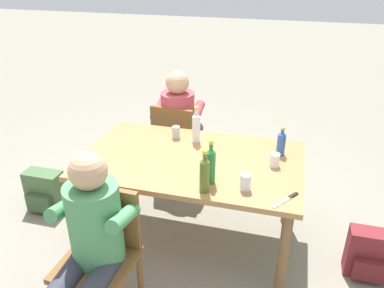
{
  "coord_description": "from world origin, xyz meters",
  "views": [
    {
      "loc": [
        0.67,
        -2.44,
        2.15
      ],
      "look_at": [
        0.0,
        0.0,
        0.88
      ],
      "focal_mm": 35.85,
      "sensor_mm": 36.0,
      "label": 1
    }
  ],
  "objects_px": {
    "dining_table": "(192,168)",
    "backpack_by_near_side": "(45,192)",
    "chair_near_left": "(102,248)",
    "cup_glass": "(245,182)",
    "cup_white": "(275,160)",
    "table_knife": "(287,199)",
    "chair_far_left": "(177,140)",
    "bottle_green": "(211,165)",
    "bottle_blue": "(281,143)",
    "bottle_olive": "(204,174)",
    "bottle_clear": "(196,127)",
    "backpack_by_far_side": "(370,255)",
    "cup_steel": "(176,132)",
    "person_in_white_shirt": "(180,120)",
    "person_in_plaid_shirt": "(90,239)"
  },
  "relations": [
    {
      "from": "dining_table",
      "to": "backpack_by_far_side",
      "type": "relative_size",
      "value": 4.27
    },
    {
      "from": "bottle_blue",
      "to": "cup_steel",
      "type": "bearing_deg",
      "value": 175.44
    },
    {
      "from": "bottle_olive",
      "to": "cup_steel",
      "type": "xyz_separation_m",
      "value": [
        -0.42,
        0.71,
        -0.08
      ]
    },
    {
      "from": "person_in_plaid_shirt",
      "to": "backpack_by_near_side",
      "type": "height_order",
      "value": "person_in_plaid_shirt"
    },
    {
      "from": "cup_glass",
      "to": "cup_steel",
      "type": "xyz_separation_m",
      "value": [
        -0.67,
        0.63,
        -0.01
      ]
    },
    {
      "from": "cup_white",
      "to": "chair_far_left",
      "type": "bearing_deg",
      "value": 142.23
    },
    {
      "from": "dining_table",
      "to": "cup_white",
      "type": "distance_m",
      "value": 0.62
    },
    {
      "from": "cup_white",
      "to": "table_knife",
      "type": "bearing_deg",
      "value": -74.41
    },
    {
      "from": "dining_table",
      "to": "backpack_by_near_side",
      "type": "bearing_deg",
      "value": 178.19
    },
    {
      "from": "chair_far_left",
      "to": "backpack_by_near_side",
      "type": "bearing_deg",
      "value": -143.95
    },
    {
      "from": "chair_far_left",
      "to": "person_in_plaid_shirt",
      "type": "distance_m",
      "value": 1.72
    },
    {
      "from": "dining_table",
      "to": "bottle_olive",
      "type": "bearing_deg",
      "value": -64.62
    },
    {
      "from": "bottle_green",
      "to": "bottle_blue",
      "type": "xyz_separation_m",
      "value": [
        0.43,
        0.53,
        -0.04
      ]
    },
    {
      "from": "person_in_white_shirt",
      "to": "bottle_green",
      "type": "distance_m",
      "value": 1.36
    },
    {
      "from": "chair_near_left",
      "to": "cup_steel",
      "type": "relative_size",
      "value": 8.47
    },
    {
      "from": "chair_near_left",
      "to": "table_knife",
      "type": "distance_m",
      "value": 1.2
    },
    {
      "from": "cup_glass",
      "to": "cup_steel",
      "type": "relative_size",
      "value": 1.11
    },
    {
      "from": "chair_far_left",
      "to": "chair_near_left",
      "type": "bearing_deg",
      "value": -89.64
    },
    {
      "from": "dining_table",
      "to": "person_in_white_shirt",
      "type": "bearing_deg",
      "value": 112.03
    },
    {
      "from": "cup_glass",
      "to": "bottle_clear",
      "type": "bearing_deg",
      "value": 128.99
    },
    {
      "from": "chair_far_left",
      "to": "backpack_by_far_side",
      "type": "relative_size",
      "value": 2.27
    },
    {
      "from": "chair_near_left",
      "to": "cup_glass",
      "type": "xyz_separation_m",
      "value": [
        0.81,
        0.48,
        0.33
      ]
    },
    {
      "from": "bottle_green",
      "to": "bottle_olive",
      "type": "bearing_deg",
      "value": -97.36
    },
    {
      "from": "bottle_blue",
      "to": "cup_glass",
      "type": "xyz_separation_m",
      "value": [
        -0.19,
        -0.56,
        -0.04
      ]
    },
    {
      "from": "bottle_blue",
      "to": "backpack_by_near_side",
      "type": "xyz_separation_m",
      "value": [
        -2.05,
        -0.19,
        -0.68
      ]
    },
    {
      "from": "bottle_green",
      "to": "backpack_by_near_side",
      "type": "relative_size",
      "value": 0.83
    },
    {
      "from": "person_in_plaid_shirt",
      "to": "bottle_clear",
      "type": "xyz_separation_m",
      "value": [
        0.33,
        1.19,
        0.24
      ]
    },
    {
      "from": "bottle_green",
      "to": "cup_white",
      "type": "distance_m",
      "value": 0.53
    },
    {
      "from": "bottle_green",
      "to": "table_knife",
      "type": "height_order",
      "value": "bottle_green"
    },
    {
      "from": "dining_table",
      "to": "chair_near_left",
      "type": "height_order",
      "value": "chair_near_left"
    },
    {
      "from": "cup_steel",
      "to": "backpack_by_far_side",
      "type": "relative_size",
      "value": 0.27
    },
    {
      "from": "chair_near_left",
      "to": "bottle_clear",
      "type": "relative_size",
      "value": 2.84
    },
    {
      "from": "person_in_white_shirt",
      "to": "cup_steel",
      "type": "height_order",
      "value": "person_in_white_shirt"
    },
    {
      "from": "chair_far_left",
      "to": "bottle_blue",
      "type": "xyz_separation_m",
      "value": [
        1.01,
        -0.56,
        0.37
      ]
    },
    {
      "from": "bottle_clear",
      "to": "backpack_by_far_side",
      "type": "height_order",
      "value": "bottle_clear"
    },
    {
      "from": "bottle_green",
      "to": "backpack_by_far_side",
      "type": "relative_size",
      "value": 0.82
    },
    {
      "from": "bottle_green",
      "to": "dining_table",
      "type": "bearing_deg",
      "value": 125.38
    },
    {
      "from": "dining_table",
      "to": "person_in_plaid_shirt",
      "type": "relative_size",
      "value": 1.39
    },
    {
      "from": "chair_near_left",
      "to": "bottle_green",
      "type": "bearing_deg",
      "value": 41.66
    },
    {
      "from": "chair_far_left",
      "to": "bottle_olive",
      "type": "height_order",
      "value": "bottle_olive"
    },
    {
      "from": "bottle_olive",
      "to": "table_knife",
      "type": "distance_m",
      "value": 0.54
    },
    {
      "from": "person_in_white_shirt",
      "to": "cup_white",
      "type": "height_order",
      "value": "person_in_white_shirt"
    },
    {
      "from": "bottle_blue",
      "to": "cup_glass",
      "type": "relative_size",
      "value": 2.02
    },
    {
      "from": "bottle_green",
      "to": "backpack_by_near_side",
      "type": "bearing_deg",
      "value": 168.25
    },
    {
      "from": "cup_white",
      "to": "bottle_olive",
      "type": "bearing_deg",
      "value": -132.51
    },
    {
      "from": "chair_near_left",
      "to": "bottle_olive",
      "type": "height_order",
      "value": "bottle_olive"
    },
    {
      "from": "cup_glass",
      "to": "cup_white",
      "type": "bearing_deg",
      "value": 66.36
    },
    {
      "from": "chair_far_left",
      "to": "bottle_green",
      "type": "height_order",
      "value": "bottle_green"
    },
    {
      "from": "bottle_blue",
      "to": "backpack_by_far_side",
      "type": "height_order",
      "value": "bottle_blue"
    },
    {
      "from": "cup_white",
      "to": "bottle_blue",
      "type": "bearing_deg",
      "value": 81.31
    }
  ]
}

